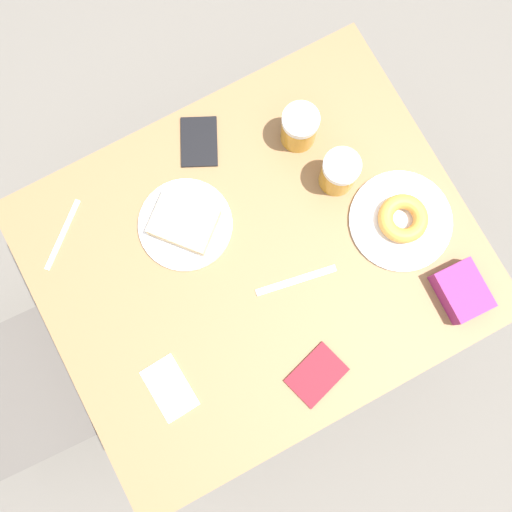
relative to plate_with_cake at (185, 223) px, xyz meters
The scene contains 12 objects.
ground_plane 0.80m from the plate_with_cake, 143.22° to the right, with size 8.00×8.00×0.00m, color #666059.
table 0.20m from the plate_with_cake, 143.22° to the right, with size 0.83×1.01×0.75m.
plate_with_cake is the anchor object (origin of this frame).
plate_with_donut 0.51m from the plate_with_cake, 117.19° to the right, with size 0.25×0.25×0.05m.
beer_mug_left 0.35m from the plate_with_cake, 78.79° to the right, with size 0.09×0.09×0.11m.
beer_mug_center 0.38m from the plate_with_cake, 100.90° to the right, with size 0.09×0.09×0.11m.
napkin_folded 0.38m from the plate_with_cake, 147.54° to the left, with size 0.14×0.09×0.00m.
fork 0.29m from the plate_with_cake, 66.44° to the left, with size 0.13×0.14×0.00m.
knife 0.29m from the plate_with_cake, 145.16° to the right, with size 0.05×0.20×0.00m.
passport_near_edge 0.21m from the plate_with_cake, 36.22° to the right, with size 0.15×0.13×0.01m.
passport_far_edge 0.46m from the plate_with_cake, 167.06° to the right, with size 0.12×0.15×0.01m.
blue_pouch 0.66m from the plate_with_cake, 132.37° to the right, with size 0.13×0.10×0.05m.
Camera 1 is at (-0.19, 0.10, 2.08)m, focal length 40.00 mm.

